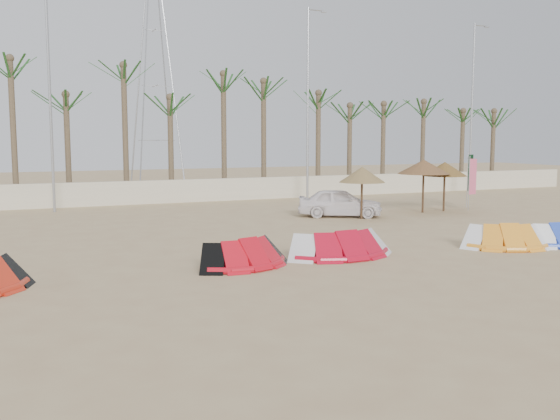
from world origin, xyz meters
name	(u,v)px	position (x,y,z in m)	size (l,w,h in m)	color
ground	(380,289)	(0.00, 0.00, 0.00)	(120.00, 120.00, 0.00)	tan
boundary_wall	(164,192)	(0.00, 22.00, 0.65)	(60.00, 0.30, 1.30)	beige
palm_line	(167,89)	(0.67, 23.50, 6.44)	(52.00, 4.00, 7.70)	brown
lamp_b	(51,94)	(-5.96, 20.00, 5.77)	(1.25, 0.14, 11.00)	#A5A8AD
lamp_c	(308,101)	(8.04, 20.00, 5.77)	(1.25, 0.14, 11.00)	#A5A8AD
lamp_d	(472,105)	(20.04, 20.00, 5.77)	(1.25, 0.14, 11.00)	#A5A8AD
pylon	(158,194)	(1.00, 28.00, 0.00)	(3.00, 3.00, 14.00)	#A5A8AD
kite_red_mid	(242,251)	(-2.08, 3.99, 0.42)	(3.26, 2.23, 0.90)	red
kite_red_right	(337,242)	(1.16, 4.23, 0.42)	(3.50, 1.64, 0.90)	red
kite_orange	(501,235)	(6.92, 3.28, 0.42)	(3.32, 2.40, 0.90)	orange
kite_blue	(558,232)	(9.29, 3.06, 0.42)	(3.21, 1.98, 0.90)	blue
parasol_left	(362,175)	(6.49, 11.49, 2.01)	(2.10, 2.10, 2.37)	#4C331E
parasol_mid	(424,167)	(10.56, 12.41, 2.25)	(2.56, 2.56, 2.60)	#4C331E
parasol_right	(445,169)	(11.90, 12.48, 2.11)	(2.23, 2.23, 2.47)	#4C331E
flag_pink	(472,178)	(13.34, 12.15, 1.64)	(0.45, 0.04, 2.76)	#A5A8AD
flag_green	(470,174)	(14.22, 13.29, 1.75)	(0.45, 0.11, 2.95)	#A5A8AD
car	(340,203)	(6.01, 12.62, 0.66)	(1.56, 3.88, 1.32)	white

